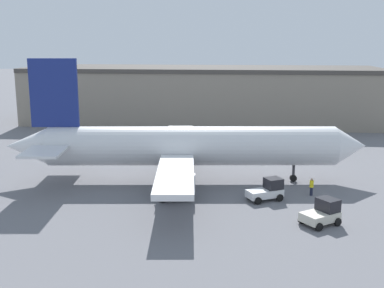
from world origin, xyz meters
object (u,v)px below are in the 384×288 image
object	(u,v)px
baggage_tug	(322,213)
pushback_tug	(267,190)
belt_loader_truck	(176,187)
ground_crew_worker	(312,186)
airplane	(182,146)

from	to	relation	value
baggage_tug	pushback_tug	distance (m)	6.75
baggage_tug	belt_loader_truck	world-z (taller)	belt_loader_truck
ground_crew_worker	pushback_tug	world-z (taller)	pushback_tug
airplane	pushback_tug	world-z (taller)	airplane
pushback_tug	ground_crew_worker	bearing A→B (deg)	-6.17
ground_crew_worker	baggage_tug	size ratio (longest dim) A/B	0.49
airplane	ground_crew_worker	size ratio (longest dim) A/B	21.88
belt_loader_truck	pushback_tug	size ratio (longest dim) A/B	0.99
ground_crew_worker	belt_loader_truck	distance (m)	12.47
baggage_tug	ground_crew_worker	bearing A→B (deg)	51.74
baggage_tug	belt_loader_truck	size ratio (longest dim) A/B	0.96
pushback_tug	airplane	bearing A→B (deg)	120.45
ground_crew_worker	airplane	bearing A→B (deg)	82.61
baggage_tug	pushback_tug	bearing A→B (deg)	88.76
ground_crew_worker	pushback_tug	distance (m)	4.44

